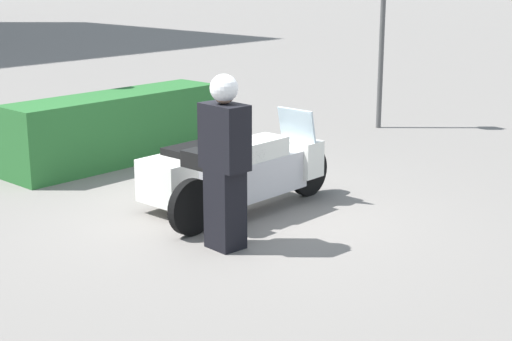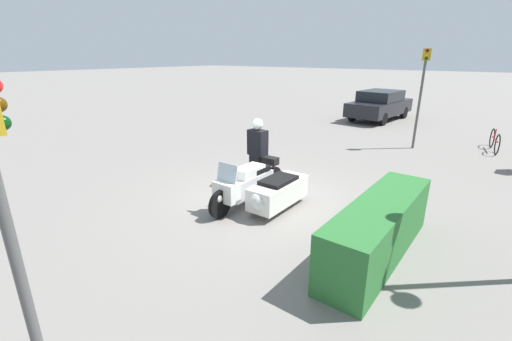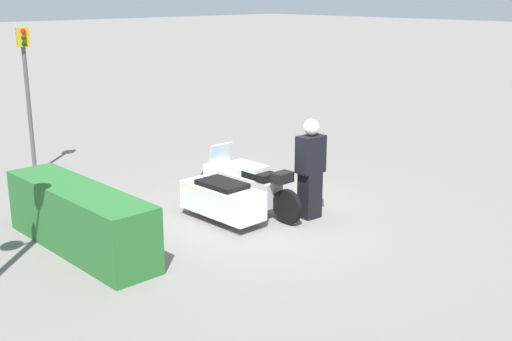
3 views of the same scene
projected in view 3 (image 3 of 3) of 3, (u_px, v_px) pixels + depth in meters
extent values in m
plane|color=slate|center=(257.00, 218.00, 11.53)|extent=(160.00, 160.00, 0.00)
cylinder|color=black|center=(212.00, 183.00, 12.54)|extent=(0.62, 0.11, 0.62)
cylinder|color=black|center=(287.00, 207.00, 11.15)|extent=(0.62, 0.11, 0.62)
cylinder|color=black|center=(225.00, 209.00, 11.24)|extent=(0.49, 0.10, 0.48)
cube|color=#B7B7BC|center=(248.00, 187.00, 11.81)|extent=(1.43, 0.42, 0.45)
cube|color=silver|center=(247.00, 170.00, 11.72)|extent=(0.78, 0.39, 0.24)
cube|color=black|center=(260.00, 175.00, 11.50)|extent=(0.57, 0.39, 0.12)
cube|color=silver|center=(219.00, 174.00, 12.34)|extent=(0.33, 0.55, 0.44)
cube|color=silver|center=(220.00, 154.00, 12.19)|extent=(0.12, 0.52, 0.40)
sphere|color=white|center=(210.00, 175.00, 12.54)|extent=(0.18, 0.18, 0.18)
cube|color=silver|center=(222.00, 200.00, 11.24)|extent=(1.61, 0.65, 0.50)
sphere|color=silver|center=(198.00, 190.00, 11.71)|extent=(0.47, 0.48, 0.47)
cube|color=black|center=(222.00, 184.00, 11.17)|extent=(0.89, 0.55, 0.09)
cube|color=black|center=(282.00, 177.00, 11.10)|extent=(0.24, 0.36, 0.18)
cube|color=black|center=(310.00, 195.00, 11.45)|extent=(0.32, 0.37, 0.84)
cube|color=black|center=(311.00, 154.00, 11.25)|extent=(0.34, 0.51, 0.66)
sphere|color=tan|center=(311.00, 129.00, 11.13)|extent=(0.23, 0.23, 0.23)
sphere|color=white|center=(311.00, 127.00, 11.12)|extent=(0.28, 0.28, 0.28)
cube|color=#28662D|center=(80.00, 219.00, 9.99)|extent=(3.36, 0.81, 1.01)
cylinder|color=#4C4C4C|center=(29.00, 111.00, 13.99)|extent=(0.09, 0.09, 2.80)
cube|color=#B79319|center=(23.00, 37.00, 13.52)|extent=(0.19, 0.28, 0.40)
sphere|color=red|center=(23.00, 31.00, 13.43)|extent=(0.11, 0.11, 0.11)
sphere|color=#462D06|center=(24.00, 37.00, 13.46)|extent=(0.11, 0.11, 0.11)
sphere|color=#07350F|center=(24.00, 44.00, 13.49)|extent=(0.11, 0.11, 0.11)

